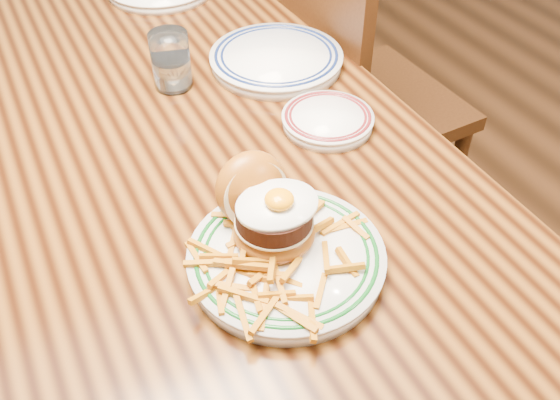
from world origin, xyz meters
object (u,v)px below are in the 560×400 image
main_plate (280,241)px  side_plate (328,119)px  chair_right (348,96)px  table (167,147)px

main_plate → side_plate: main_plate is taller
chair_right → main_plate: chair_right is taller
table → side_plate: (0.25, -0.19, 0.10)m
table → main_plate: bearing=-85.8°
table → main_plate: (0.03, -0.44, 0.13)m
chair_right → main_plate: 0.86m
chair_right → side_plate: (-0.30, -0.38, 0.26)m
table → main_plate: size_ratio=5.50×
table → main_plate: main_plate is taller
main_plate → side_plate: 0.34m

